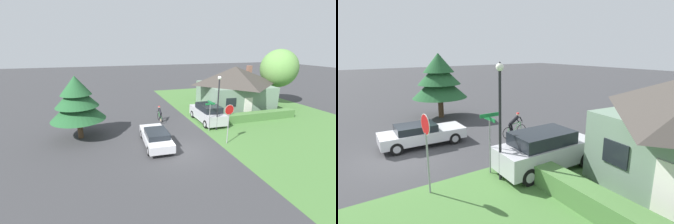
{
  "view_description": "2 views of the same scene",
  "coord_description": "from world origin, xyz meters",
  "views": [
    {
      "loc": [
        -5.1,
        -13.78,
        7.34
      ],
      "look_at": [
        0.67,
        5.36,
        1.33
      ],
      "focal_mm": 24.0,
      "sensor_mm": 36.0,
      "label": 1
    },
    {
      "loc": [
        12.97,
        -2.4,
        5.32
      ],
      "look_at": [
        -0.54,
        6.61,
        1.44
      ],
      "focal_mm": 28.0,
      "sensor_mm": 36.0,
      "label": 2
    }
  ],
  "objects": [
    {
      "name": "ground_plane",
      "position": [
        0.0,
        0.0,
        0.0
      ],
      "size": [
        140.0,
        140.0,
        0.0
      ],
      "primitive_type": "plane",
      "color": "#38383A"
    },
    {
      "name": "grass_verge_right",
      "position": [
        11.22,
        4.0,
        0.01
      ],
      "size": [
        16.0,
        36.0,
        0.01
      ],
      "primitive_type": "cube",
      "color": "#477538",
      "rests_on": "ground"
    },
    {
      "name": "cottage_house",
      "position": [
        10.03,
        9.16,
        2.56
      ],
      "size": [
        8.38,
        8.05,
        4.93
      ],
      "rotation": [
        0.0,
        0.0,
        -0.1
      ],
      "color": "slate",
      "rests_on": "ground"
    },
    {
      "name": "hedge_row",
      "position": [
        9.21,
        4.3,
        0.41
      ],
      "size": [
        9.75,
        0.9,
        0.82
      ],
      "primitive_type": "cube",
      "color": "#4C7A3D",
      "rests_on": "ground"
    },
    {
      "name": "sedan_left_lane",
      "position": [
        -1.46,
        1.46,
        0.66
      ],
      "size": [
        1.96,
        4.69,
        1.26
      ],
      "rotation": [
        0.0,
        0.0,
        1.54
      ],
      "color": "silver",
      "rests_on": "ground"
    },
    {
      "name": "cyclist",
      "position": [
        0.25,
        6.71,
        0.74
      ],
      "size": [
        0.44,
        1.79,
        1.54
      ],
      "rotation": [
        0.0,
        0.0,
        1.6
      ],
      "color": "black",
      "rests_on": "ground"
    },
    {
      "name": "parked_suv_right",
      "position": [
        4.69,
        5.25,
        0.89
      ],
      "size": [
        2.07,
        4.8,
        1.79
      ],
      "rotation": [
        0.0,
        0.0,
        1.55
      ],
      "color": "#B7B7BC",
      "rests_on": "ground"
    },
    {
      "name": "stop_sign",
      "position": [
        3.87,
        0.19,
        2.22
      ],
      "size": [
        0.78,
        0.08,
        3.1
      ],
      "rotation": [
        0.0,
        0.0,
        3.22
      ],
      "color": "gray",
      "rests_on": "ground"
    },
    {
      "name": "street_lamp",
      "position": [
        4.48,
        2.98,
        3.19
      ],
      "size": [
        0.31,
        0.31,
        4.89
      ],
      "color": "black",
      "rests_on": "ground"
    },
    {
      "name": "street_name_sign",
      "position": [
        3.72,
        2.93,
        1.88
      ],
      "size": [
        0.9,
        0.9,
        2.72
      ],
      "color": "gray",
      "rests_on": "ground"
    },
    {
      "name": "conifer_tall_near",
      "position": [
        -7.01,
        4.63,
        3.09
      ],
      "size": [
        4.23,
        4.23,
        5.08
      ],
      "color": "#4C3823",
      "rests_on": "ground"
    },
    {
      "name": "deciduous_tree_right",
      "position": [
        15.88,
        8.86,
        4.57
      ],
      "size": [
        4.36,
        4.36,
        6.86
      ],
      "color": "#4C3823",
      "rests_on": "ground"
    }
  ]
}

